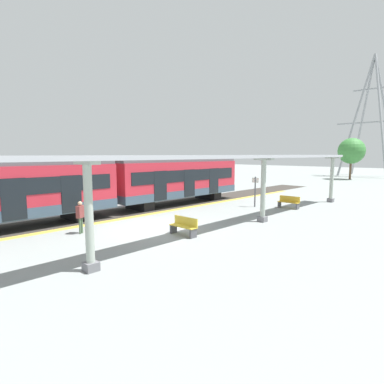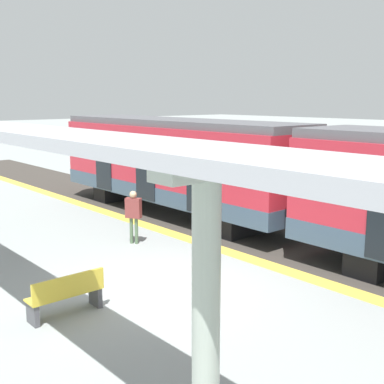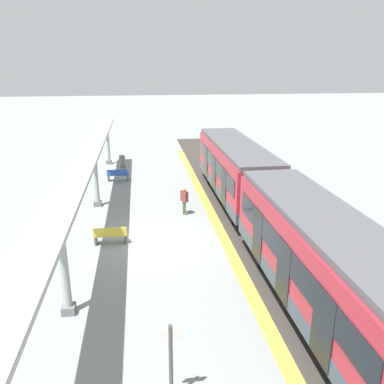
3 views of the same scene
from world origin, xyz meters
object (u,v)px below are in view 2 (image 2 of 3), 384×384
Objects in this scene: canopy_pillar_third at (206,344)px; passenger_waiting_near_edge at (133,211)px; train_near_carriage at (174,165)px; bench_near_end at (67,294)px.

passenger_waiting_near_edge is at bearing -120.02° from canopy_pillar_third.
train_near_carriage is 3.12× the size of canopy_pillar_third.
canopy_pillar_third reaches higher than passenger_waiting_near_edge.
canopy_pillar_third is at bearing 52.38° from train_near_carriage.
bench_near_end is (7.16, 5.50, -1.38)m from train_near_carriage.
train_near_carriage reaches higher than passenger_waiting_near_edge.
bench_near_end is (-1.07, -5.18, -1.38)m from canopy_pillar_third.
canopy_pillar_third reaches higher than train_near_carriage.
train_near_carriage is at bearing -127.62° from canopy_pillar_third.
train_near_carriage is 7.13× the size of passenger_waiting_near_edge.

